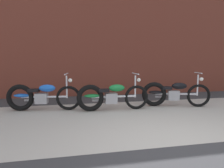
{
  "coord_description": "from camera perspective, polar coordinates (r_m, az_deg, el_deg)",
  "views": [
    {
      "loc": [
        -1.72,
        -2.79,
        1.36
      ],
      "look_at": [
        -0.65,
        2.37,
        0.75
      ],
      "focal_mm": 32.03,
      "sensor_mm": 36.0,
      "label": 1
    }
  ],
  "objects": [
    {
      "name": "sidewalk_slab",
      "position": [
        5.04,
        8.8,
        -9.1
      ],
      "size": [
        36.0,
        3.5,
        0.01
      ],
      "primitive_type": "cube",
      "color": "#B2ADA3",
      "rests_on": "ground"
    },
    {
      "name": "motorcycle_green",
      "position": [
        5.48,
        -1.07,
        -3.5
      ],
      "size": [
        2.01,
        0.58,
        1.03
      ],
      "rotation": [
        0.0,
        0.0,
        -0.01
      ],
      "color": "black",
      "rests_on": "ground"
    },
    {
      "name": "motorcycle_black",
      "position": [
        6.23,
        16.45,
        -2.55
      ],
      "size": [
        1.96,
        0.79,
        1.03
      ],
      "rotation": [
        0.0,
        0.0,
        -0.28
      ],
      "color": "black",
      "rests_on": "ground"
    },
    {
      "name": "brick_building_wall",
      "position": [
        8.27,
        0.44,
        15.58
      ],
      "size": [
        36.0,
        0.5,
        5.3
      ],
      "primitive_type": "cube",
      "color": "brown",
      "rests_on": "ground"
    },
    {
      "name": "ground_plane",
      "position": [
        3.55,
        19.14,
        -16.33
      ],
      "size": [
        80.0,
        80.0,
        0.0
      ],
      "primitive_type": "plane",
      "color": "#38383A"
    },
    {
      "name": "motorcycle_blue",
      "position": [
        5.83,
        -20.22,
        -3.3
      ],
      "size": [
        2.0,
        0.63,
        1.03
      ],
      "rotation": [
        0.0,
        0.0,
        -0.13
      ],
      "color": "black",
      "rests_on": "ground"
    }
  ]
}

